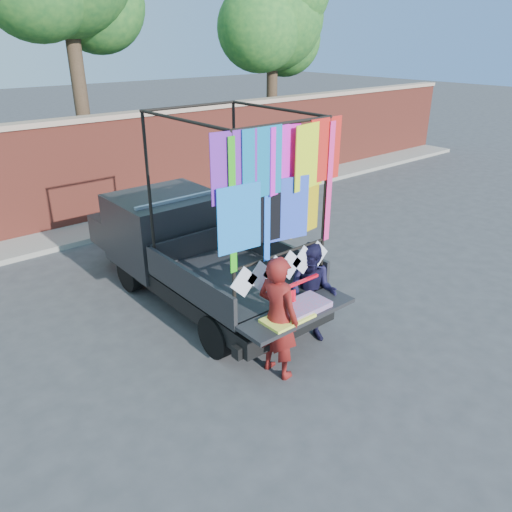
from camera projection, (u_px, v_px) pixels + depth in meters
ground at (258, 351)px, 7.52m from camera, size 90.00×90.00×0.00m
brick_wall at (69, 174)px, 11.89m from camera, size 30.00×0.45×2.61m
curb at (88, 232)px, 11.91m from camera, size 30.00×1.20×0.12m
tree_right at (275, 21)px, 15.69m from camera, size 4.20×3.30×6.62m
pickup_truck at (183, 246)px, 9.03m from camera, size 2.14×5.37×3.38m
woman at (278, 317)px, 6.69m from camera, size 0.52×0.71×1.78m
man at (312, 293)px, 7.53m from camera, size 0.91×0.97×1.59m
streamer_bundle at (292, 297)px, 6.98m from camera, size 0.84×0.05×0.59m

